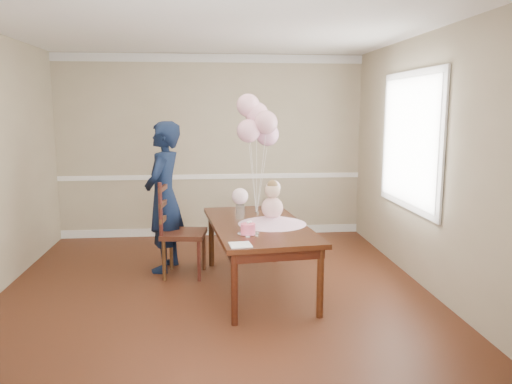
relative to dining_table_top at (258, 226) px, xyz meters
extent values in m
cube|color=#36180D|center=(-0.46, -0.16, -0.69)|extent=(4.50, 5.00, 0.00)
cube|color=white|center=(-0.46, -0.16, 2.01)|extent=(4.50, 5.00, 0.02)
cube|color=tan|center=(-0.46, 2.34, 0.66)|extent=(4.50, 0.02, 2.70)
cube|color=tan|center=(-0.46, -2.66, 0.66)|extent=(4.50, 0.02, 2.70)
cube|color=tan|center=(1.79, -0.16, 0.66)|extent=(0.02, 5.00, 2.70)
cube|color=white|center=(-0.46, 2.33, 0.21)|extent=(4.50, 0.02, 0.07)
cube|color=silver|center=(-0.46, 2.33, 1.94)|extent=(4.50, 0.02, 0.12)
cube|color=white|center=(-0.46, 2.33, -0.63)|extent=(4.50, 0.02, 0.12)
cube|color=silver|center=(1.77, 0.34, 0.86)|extent=(0.02, 1.66, 1.56)
cube|color=white|center=(1.75, 0.34, 0.86)|extent=(0.01, 1.50, 1.40)
cube|color=black|center=(0.00, 0.00, 0.00)|extent=(1.15, 1.99, 0.05)
cube|color=black|center=(0.00, 0.00, -0.07)|extent=(1.04, 1.89, 0.09)
cylinder|color=black|center=(-0.30, -0.91, -0.36)|extent=(0.07, 0.07, 0.66)
cylinder|color=black|center=(0.49, -0.83, -0.36)|extent=(0.07, 0.07, 0.66)
cylinder|color=black|center=(-0.49, 0.83, -0.36)|extent=(0.07, 0.07, 0.66)
cylinder|color=black|center=(0.30, 0.91, -0.36)|extent=(0.07, 0.07, 0.66)
cone|color=#E0A5C6|center=(0.15, -0.03, 0.07)|extent=(0.80, 0.80, 0.09)
sphere|color=pink|center=(0.15, -0.03, 0.19)|extent=(0.23, 0.23, 0.23)
sphere|color=#CEAA8E|center=(0.15, -0.03, 0.38)|extent=(0.16, 0.16, 0.16)
sphere|color=brown|center=(0.15, -0.03, 0.43)|extent=(0.11, 0.11, 0.11)
cylinder|color=#BABABE|center=(-0.14, -0.45, 0.03)|extent=(0.23, 0.23, 0.01)
cylinder|color=#FF5075|center=(-0.14, -0.45, 0.08)|extent=(0.16, 0.16, 0.09)
sphere|color=white|center=(-0.14, -0.45, 0.14)|extent=(0.03, 0.03, 0.03)
sphere|color=white|center=(-0.12, -0.42, 0.14)|extent=(0.03, 0.03, 0.03)
cylinder|color=white|center=(-0.17, 0.27, 0.10)|extent=(0.10, 0.10, 0.15)
sphere|color=#F5CDD5|center=(-0.17, 0.27, 0.27)|extent=(0.18, 0.18, 0.18)
cylinder|color=white|center=(0.27, 0.84, 0.10)|extent=(0.10, 0.10, 0.15)
sphere|color=#FED5DE|center=(0.27, 0.84, 0.27)|extent=(0.18, 0.18, 0.18)
cube|color=white|center=(-0.24, -0.84, 0.03)|extent=(0.21, 0.21, 0.01)
cylinder|color=silver|center=(0.04, 0.53, 0.03)|extent=(0.04, 0.04, 0.02)
sphere|color=#FFB4CC|center=(-0.06, 0.52, 0.97)|extent=(0.27, 0.27, 0.27)
sphere|color=#EAA5B7|center=(0.14, 0.49, 1.07)|extent=(0.27, 0.27, 0.27)
sphere|color=#FFB4CC|center=(0.05, 0.63, 1.16)|extent=(0.27, 0.27, 0.27)
sphere|color=#FFB4CA|center=(-0.05, 0.63, 1.26)|extent=(0.27, 0.27, 0.27)
sphere|color=#EBA6CB|center=(0.17, 0.62, 0.93)|extent=(0.27, 0.27, 0.27)
cylinder|color=white|center=(-0.01, 0.52, 0.43)|extent=(0.09, 0.01, 0.79)
cylinder|color=white|center=(0.09, 0.51, 0.48)|extent=(0.10, 0.04, 0.89)
cylinder|color=white|center=(0.04, 0.58, 0.53)|extent=(0.01, 0.09, 0.98)
cylinder|color=white|center=(-0.01, 0.58, 0.57)|extent=(0.09, 0.09, 1.08)
cylinder|color=white|center=(0.10, 0.57, 0.41)|extent=(0.13, 0.08, 0.74)
cube|color=black|center=(-0.80, 0.50, -0.20)|extent=(0.54, 0.54, 0.05)
cylinder|color=#321C0D|center=(-1.02, 0.33, -0.45)|extent=(0.05, 0.05, 0.47)
cylinder|color=#37130F|center=(-0.63, 0.28, -0.45)|extent=(0.05, 0.05, 0.47)
cylinder|color=#39200F|center=(-0.97, 0.72, -0.45)|extent=(0.05, 0.05, 0.47)
cylinder|color=#3C1D10|center=(-0.58, 0.67, -0.45)|extent=(0.05, 0.05, 0.47)
cylinder|color=black|center=(-1.05, 0.33, 0.12)|extent=(0.05, 0.05, 0.61)
cylinder|color=#3E1E10|center=(-0.99, 0.72, 0.12)|extent=(0.05, 0.05, 0.61)
cube|color=#3E2210|center=(-1.02, 0.53, -0.01)|extent=(0.09, 0.44, 0.05)
cube|color=#32190D|center=(-1.02, 0.53, 0.16)|extent=(0.09, 0.44, 0.05)
cube|color=#32180D|center=(-1.02, 0.53, 0.34)|extent=(0.09, 0.44, 0.05)
imported|color=black|center=(-1.04, 0.73, 0.20)|extent=(0.59, 0.74, 1.77)
camera|label=1|loc=(-0.52, -5.12, 1.22)|focal=35.00mm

